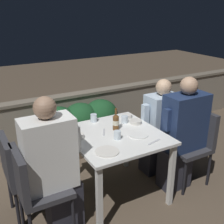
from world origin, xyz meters
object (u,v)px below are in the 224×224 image
object	(u,v)px
chair_left_far	(20,169)
chair_right_near	(194,139)
chair_right_far	(171,128)
person_white_polo	(54,167)
person_blue_shirt	(159,127)
chair_left_near	(33,184)
beer_bottle	(116,122)
person_navy_jumper	(182,134)

from	to	relation	value
chair_left_far	chair_right_near	bearing A→B (deg)	-10.30
chair_right_near	chair_right_far	size ratio (longest dim) A/B	1.00
person_white_polo	chair_right_far	bearing A→B (deg)	11.87
person_white_polo	person_blue_shirt	size ratio (longest dim) A/B	1.10
chair_left_near	beer_bottle	world-z (taller)	beer_bottle
chair_right_near	person_navy_jumper	world-z (taller)	person_navy_jumper
chair_left_near	person_white_polo	size ratio (longest dim) A/B	0.67
person_navy_jumper	chair_right_far	world-z (taller)	person_navy_jumper
chair_left_far	person_navy_jumper	size ratio (longest dim) A/B	0.68
chair_right_far	person_white_polo	bearing A→B (deg)	-168.13
chair_left_near	beer_bottle	distance (m)	1.05
chair_right_far	beer_bottle	distance (m)	0.91
chair_right_far	person_navy_jumper	bearing A→B (deg)	-115.24
person_blue_shirt	chair_left_far	bearing A→B (deg)	-178.72
chair_right_far	beer_bottle	world-z (taller)	beer_bottle
chair_right_near	beer_bottle	size ratio (longest dim) A/B	3.64
chair_left_far	person_navy_jumper	xyz separation A→B (m)	(1.70, -0.34, 0.11)
person_white_polo	chair_right_near	xyz separation A→B (m)	(1.65, -0.04, -0.12)
person_blue_shirt	beer_bottle	size ratio (longest dim) A/B	4.93
person_white_polo	beer_bottle	xyz separation A→B (m)	(0.78, 0.26, 0.17)
beer_bottle	chair_left_far	bearing A→B (deg)	177.30
person_white_polo	person_blue_shirt	distance (m)	1.48
chair_left_near	chair_right_far	bearing A→B (deg)	10.63
chair_right_far	beer_bottle	size ratio (longest dim) A/B	3.64
chair_left_near	person_white_polo	world-z (taller)	person_white_polo
person_navy_jumper	chair_left_near	bearing A→B (deg)	178.71
chair_left_near	person_white_polo	bearing A→B (deg)	-0.00
chair_left_near	person_navy_jumper	world-z (taller)	person_navy_jumper
person_blue_shirt	beer_bottle	xyz separation A→B (m)	(-0.66, -0.09, 0.23)
person_navy_jumper	chair_right_far	distance (m)	0.44
person_white_polo	person_navy_jumper	xyz separation A→B (m)	(1.46, -0.04, -0.01)
person_white_polo	chair_left_far	world-z (taller)	person_white_polo
chair_right_near	chair_right_far	xyz separation A→B (m)	(-0.02, 0.38, 0.00)
chair_right_far	person_blue_shirt	bearing A→B (deg)	180.00
person_white_polo	chair_right_near	distance (m)	1.66
chair_right_near	person_blue_shirt	world-z (taller)	person_blue_shirt
chair_right_far	person_blue_shirt	distance (m)	0.21
chair_left_near	person_white_polo	xyz separation A→B (m)	(0.20, -0.00, 0.12)
chair_right_far	person_blue_shirt	xyz separation A→B (m)	(-0.20, 0.00, 0.06)
chair_left_near	chair_right_far	world-z (taller)	same
chair_right_far	chair_left_far	bearing A→B (deg)	-178.85
person_white_polo	chair_right_far	xyz separation A→B (m)	(1.64, 0.34, -0.12)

